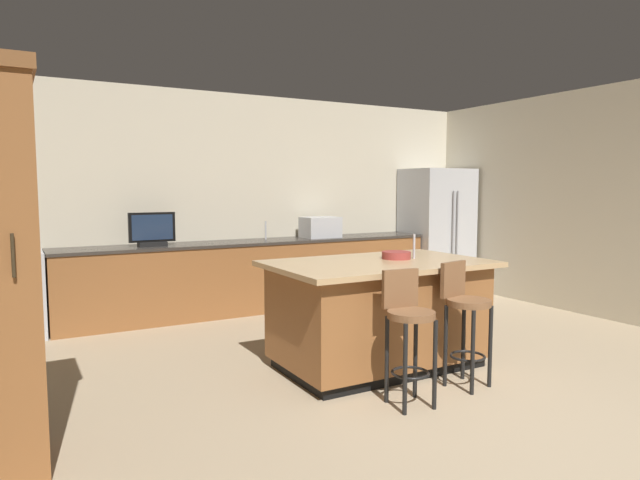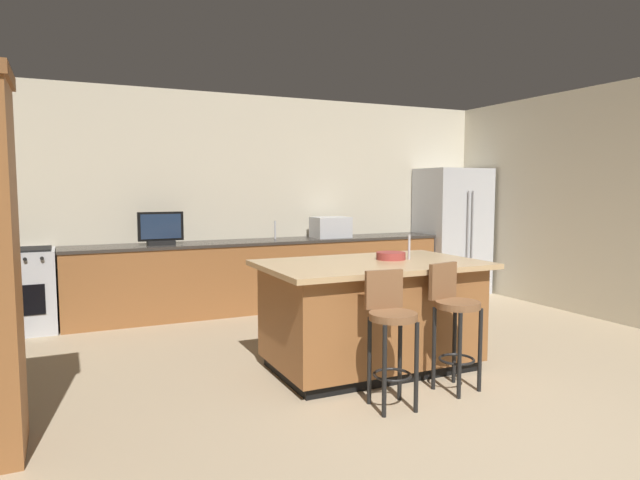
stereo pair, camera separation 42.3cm
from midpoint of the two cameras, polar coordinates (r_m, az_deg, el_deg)
The scene contains 14 objects.
ground_plane at distance 3.73m, azimuth 25.35°, elevation -19.84°, with size 19.41×19.41×0.00m, color tan.
wall_back at distance 7.46m, azimuth -4.22°, elevation 4.00°, with size 7.13×0.12×2.76m, color beige.
wall_right at distance 7.54m, azimuth 27.96°, elevation 3.40°, with size 0.12×5.25×2.76m, color beige.
counter_back at distance 7.15m, azimuth -3.91°, elevation -3.58°, with size 4.85×0.62×0.89m.
kitchen_island at distance 4.86m, azimuth 7.76°, elevation -7.55°, with size 1.87×1.17×0.93m.
refrigerator at distance 8.51m, azimuth 14.80°, elevation 0.90°, with size 0.93×0.79×1.84m.
range_oven at distance 6.69m, azimuth -26.89°, elevation -4.72°, with size 0.71×0.63×0.91m.
microwave at distance 7.46m, azimuth 2.72°, elevation 1.32°, with size 0.48×0.36×0.28m, color #B7BABF.
tv_monitor at distance 6.67m, azimuth -14.32°, elevation 1.02°, with size 0.52×0.16×0.39m.
sink_faucet_back at distance 7.24m, azimuth -2.97°, elevation 1.04°, with size 0.02×0.02×0.24m, color #B2B2B7.
sink_faucet_island at distance 4.98m, azimuth 11.56°, elevation -0.72°, with size 0.02×0.02×0.22m, color #B2B2B7.
bar_stool_left at distance 4.02m, azimuth 10.32°, elevation -8.79°, with size 0.34×0.35×0.97m.
bar_stool_right at distance 4.46m, azimuth 16.30°, elevation -7.42°, with size 0.35×0.37×0.98m.
fruit_bowl at distance 4.96m, azimuth 9.73°, elevation -1.63°, with size 0.26×0.26×0.06m, color #993833.
Camera 2 is at (-2.46, -2.22, 1.56)m, focal length 31.14 mm.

